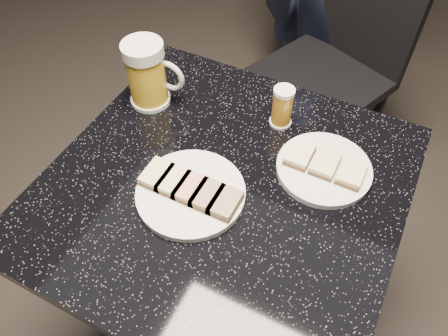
# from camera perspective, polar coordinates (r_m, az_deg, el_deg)

# --- Properties ---
(floor) EXTENTS (6.00, 6.00, 0.00)m
(floor) POSITION_cam_1_polar(r_m,az_deg,el_deg) (1.55, 0.00, -19.07)
(floor) COLOR black
(floor) RESTS_ON ground
(plate_large) EXTENTS (0.22, 0.22, 0.01)m
(plate_large) POSITION_cam_1_polar(r_m,az_deg,el_deg) (0.87, -4.36, -3.27)
(plate_large) COLOR white
(plate_large) RESTS_ON table
(plate_small) EXTENTS (0.20, 0.20, 0.01)m
(plate_small) POSITION_cam_1_polar(r_m,az_deg,el_deg) (0.92, 12.90, -0.09)
(plate_small) COLOR silver
(plate_small) RESTS_ON table
(table) EXTENTS (0.70, 0.70, 0.75)m
(table) POSITION_cam_1_polar(r_m,az_deg,el_deg) (1.09, 0.00, -9.78)
(table) COLOR black
(table) RESTS_ON floor
(beer_mug) EXTENTS (0.13, 0.09, 0.16)m
(beer_mug) POSITION_cam_1_polar(r_m,az_deg,el_deg) (1.02, -9.93, 12.01)
(beer_mug) COLOR silver
(beer_mug) RESTS_ON table
(beer_tumbler) EXTENTS (0.05, 0.05, 0.10)m
(beer_tumbler) POSITION_cam_1_polar(r_m,az_deg,el_deg) (0.98, 7.62, 7.92)
(beer_tumbler) COLOR silver
(beer_tumbler) RESTS_ON table
(chair) EXTENTS (0.53, 0.53, 0.87)m
(chair) POSITION_cam_1_polar(r_m,az_deg,el_deg) (1.64, 14.12, 13.38)
(chair) COLOR black
(chair) RESTS_ON floor
(canapes_on_plate_large) EXTENTS (0.20, 0.07, 0.02)m
(canapes_on_plate_large) POSITION_cam_1_polar(r_m,az_deg,el_deg) (0.85, -4.43, -2.63)
(canapes_on_plate_large) COLOR #4C3521
(canapes_on_plate_large) RESTS_ON plate_large
(canapes_on_plate_small) EXTENTS (0.16, 0.07, 0.02)m
(canapes_on_plate_small) POSITION_cam_1_polar(r_m,az_deg,el_deg) (0.91, 13.07, 0.56)
(canapes_on_plate_small) COLOR #4C3521
(canapes_on_plate_small) RESTS_ON plate_small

